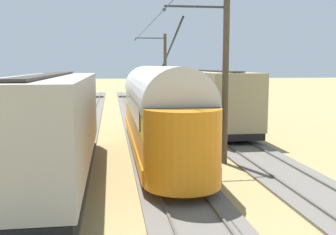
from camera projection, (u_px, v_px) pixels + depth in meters
ground_plane at (149, 137)px, 24.37m from camera, size 220.00×220.00×0.00m
track_streetcar_siding at (219, 133)px, 25.31m from camera, size 2.80×80.00×0.18m
track_adjacent_siding at (149, 135)px, 24.67m from camera, size 2.80×80.00×0.18m
track_third_siding at (74, 137)px, 24.04m from camera, size 2.80×80.00×0.18m
vintage_streetcar at (157, 108)px, 19.75m from camera, size 2.65×16.68×5.69m
coach_adjacent at (214, 98)px, 26.45m from camera, size 2.96×11.42×3.85m
boxcar_far_siding at (51, 123)px, 15.07m from camera, size 2.96×13.12×3.85m
catenary_pole_foreground at (164, 72)px, 36.52m from camera, size 2.91×0.28×7.20m
catenary_pole_mid_near at (224, 79)px, 17.33m from camera, size 2.91×0.28×7.20m
overhead_wire_run at (163, 12)px, 17.33m from camera, size 2.71×43.11×0.18m
switch_stand at (201, 104)px, 38.09m from camera, size 0.50×0.30×1.24m
spare_tie_stack at (25, 131)px, 24.94m from camera, size 2.40×2.40×0.54m
track_end_bumper at (180, 105)px, 39.67m from camera, size 1.80×0.60×0.80m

